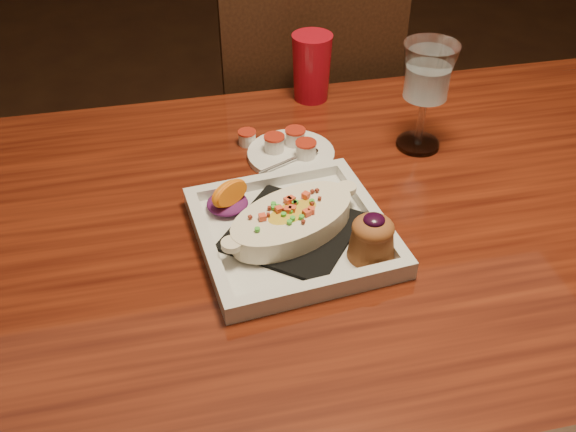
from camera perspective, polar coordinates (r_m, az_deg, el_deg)
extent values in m
cube|color=maroon|center=(1.03, 9.27, -0.76)|extent=(1.50, 0.90, 0.04)
cylinder|color=black|center=(1.54, -21.70, -6.30)|extent=(0.07, 0.07, 0.71)
cylinder|color=black|center=(1.81, 24.22, 0.33)|extent=(0.07, 0.07, 0.71)
cube|color=black|center=(1.74, 0.55, 6.48)|extent=(0.42, 0.42, 0.04)
cylinder|color=black|center=(2.04, 4.13, 4.16)|extent=(0.04, 0.04, 0.45)
cylinder|color=black|center=(1.98, -5.38, 2.96)|extent=(0.04, 0.04, 0.45)
cylinder|color=black|center=(1.78, 7.06, -1.93)|extent=(0.04, 0.04, 0.45)
cylinder|color=black|center=(1.72, -3.77, -3.53)|extent=(0.04, 0.04, 0.45)
cube|color=black|center=(1.46, 2.30, 10.90)|extent=(0.40, 0.03, 0.46)
cube|color=silver|center=(0.96, 0.38, -1.75)|extent=(0.30, 0.30, 0.01)
cube|color=black|center=(0.95, 0.39, -1.34)|extent=(0.24, 0.24, 0.01)
ellipsoid|color=gold|center=(0.94, 0.39, -0.33)|extent=(0.20, 0.16, 0.03)
ellipsoid|color=#5E1557|center=(1.00, -5.41, 1.13)|extent=(0.07, 0.07, 0.02)
cone|color=brown|center=(0.91, 7.45, -2.30)|extent=(0.07, 0.07, 0.05)
ellipsoid|color=brown|center=(0.89, 7.58, -1.09)|extent=(0.06, 0.06, 0.03)
ellipsoid|color=black|center=(0.88, 7.66, -0.34)|extent=(0.03, 0.03, 0.01)
cylinder|color=silver|center=(1.19, 11.45, 6.31)|extent=(0.08, 0.08, 0.01)
cylinder|color=silver|center=(1.17, 11.73, 8.20)|extent=(0.01, 0.01, 0.09)
cone|color=silver|center=(1.12, 12.36, 12.35)|extent=(0.09, 0.09, 0.10)
cylinder|color=silver|center=(1.14, 0.26, 5.51)|extent=(0.15, 0.15, 0.01)
cylinder|color=white|center=(1.13, -1.22, 6.43)|extent=(0.04, 0.04, 0.03)
cylinder|color=red|center=(1.12, -1.23, 7.05)|extent=(0.04, 0.04, 0.00)
cylinder|color=white|center=(1.15, 0.65, 7.01)|extent=(0.04, 0.04, 0.03)
cylinder|color=red|center=(1.14, 0.65, 7.62)|extent=(0.04, 0.04, 0.00)
cylinder|color=white|center=(1.12, 1.59, 5.89)|extent=(0.04, 0.04, 0.03)
cylinder|color=red|center=(1.11, 1.61, 6.51)|extent=(0.04, 0.04, 0.00)
cylinder|color=white|center=(1.17, -3.65, 6.92)|extent=(0.03, 0.03, 0.02)
cylinder|color=red|center=(1.17, -3.67, 7.45)|extent=(0.03, 0.03, 0.00)
cone|color=#A20B1A|center=(1.30, 2.11, 13.05)|extent=(0.08, 0.08, 0.13)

